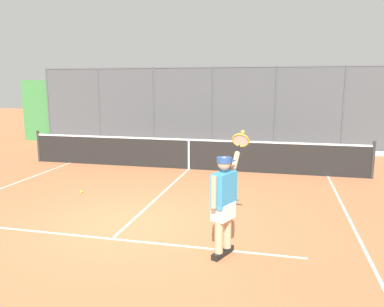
# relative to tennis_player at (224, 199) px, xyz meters

# --- Properties ---
(ground_plane) EXTENTS (60.00, 60.00, 0.00)m
(ground_plane) POSITION_rel_tennis_player_xyz_m (1.96, -0.88, -0.90)
(ground_plane) COLOR #B76B42
(court_line_markings) EXTENTS (8.36, 10.21, 0.01)m
(court_line_markings) POSITION_rel_tennis_player_xyz_m (1.96, 0.13, -0.90)
(court_line_markings) COLOR white
(court_line_markings) RESTS_ON ground
(fence_backdrop) EXTENTS (18.18, 1.37, 3.34)m
(fence_backdrop) POSITION_rel_tennis_player_xyz_m (1.96, -10.46, 0.50)
(fence_backdrop) COLOR #474C51
(fence_backdrop) RESTS_ON ground
(tennis_net) EXTENTS (10.74, 0.09, 1.07)m
(tennis_net) POSITION_rel_tennis_player_xyz_m (1.96, -5.76, -0.41)
(tennis_net) COLOR #2D2D2D
(tennis_net) RESTS_ON ground
(tennis_player) EXTENTS (0.49, 1.33, 1.85)m
(tennis_player) POSITION_rel_tennis_player_xyz_m (0.00, 0.00, 0.00)
(tennis_player) COLOR black
(tennis_player) RESTS_ON ground
(tennis_ball_near_baseline) EXTENTS (0.07, 0.07, 0.07)m
(tennis_ball_near_baseline) POSITION_rel_tennis_player_xyz_m (3.91, -2.59, -0.87)
(tennis_ball_near_baseline) COLOR #C1D138
(tennis_ball_near_baseline) RESTS_ON ground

